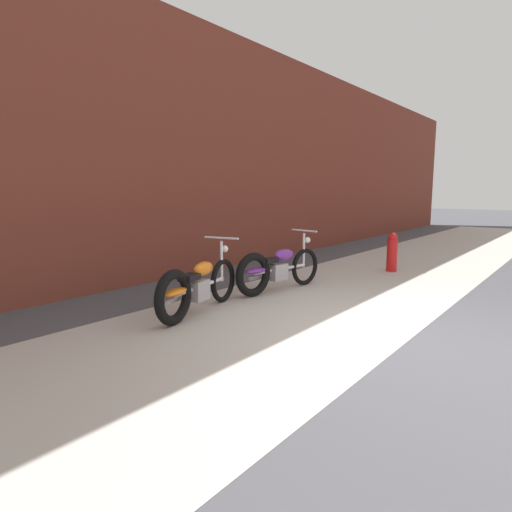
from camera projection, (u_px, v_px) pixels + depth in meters
name	position (u px, v px, depth m)	size (l,w,h in m)	color
ground_plane	(407.00, 342.00, 4.96)	(80.00, 80.00, 0.00)	#47474C
sidewalk_slab	(281.00, 315.00, 6.03)	(36.00, 3.50, 0.01)	#B2ADA3
brick_building_wall	(124.00, 144.00, 7.74)	(36.00, 0.50, 5.11)	brown
motorcycle_orange	(194.00, 287.00, 5.99)	(1.98, 0.71, 1.03)	black
motorcycle_purple	(274.00, 269.00, 7.38)	(2.00, 0.65, 1.03)	black
fire_hydrant	(392.00, 252.00, 9.27)	(0.22, 0.22, 0.84)	red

